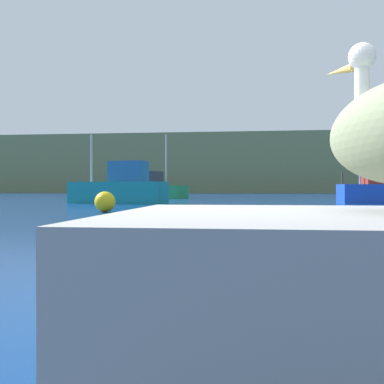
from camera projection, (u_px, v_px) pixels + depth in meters
The scene contains 5 objects.
ground_plane at pixel (212, 317), 3.27m from camera, with size 260.00×260.00×0.00m, color navy.
hillside_backdrop at pixel (248, 165), 81.09m from camera, with size 140.00×15.11×9.96m, color #6B7A51.
fishing_boat_teal at pixel (119, 188), 26.62m from camera, with size 6.03×2.87×4.08m.
fishing_boat_green at pixel (143, 189), 40.21m from camera, with size 8.26×4.52×5.47m.
mooring_buoy at pixel (105, 202), 17.19m from camera, with size 0.78×0.78×0.78m, color yellow.
Camera 1 is at (0.26, -3.25, 0.92)m, focal length 43.07 mm.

